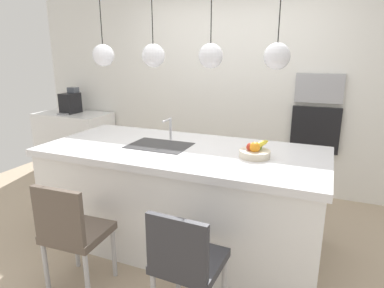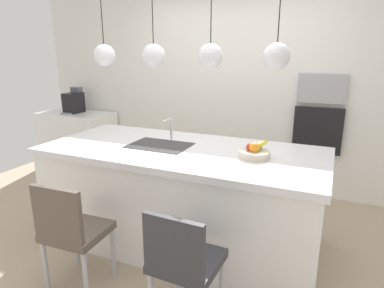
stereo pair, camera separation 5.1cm
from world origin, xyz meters
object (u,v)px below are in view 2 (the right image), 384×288
Objects in this scene: chair_near at (71,229)px; chair_middle at (183,260)px; microwave at (322,88)px; oven at (318,130)px; coffee_machine at (74,102)px; fruit_bowl at (255,152)px.

chair_middle is (0.91, 0.00, -0.01)m from chair_near.
microwave is at bearing 76.42° from chair_middle.
microwave is 0.96× the size of oven.
microwave reaches higher than coffee_machine.
coffee_machine is 3.67m from chair_middle.
chair_near is at bearing -121.12° from microwave.
chair_near is at bearing -179.82° from chair_middle.
coffee_machine is 3.01m from chair_near.
fruit_bowl is 0.47× the size of microwave.
chair_middle is at bearing -103.58° from oven.
coffee_machine reaches higher than oven.
oven reaches higher than fruit_bowl.
oven is at bearing 76.08° from fruit_bowl.
microwave is at bearing 0.00° from oven.
oven is (0.00, 0.00, -0.50)m from microwave.
coffee_machine is at bearing -175.12° from microwave.
microwave is at bearing 76.08° from fruit_bowl.
coffee_machine is 3.50m from oven.
chair_middle is (-0.61, -2.52, -0.87)m from microwave.
microwave is (0.39, 1.59, 0.37)m from fruit_bowl.
fruit_bowl is 3.35m from coffee_machine.
microwave is 2.73m from chair_middle.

